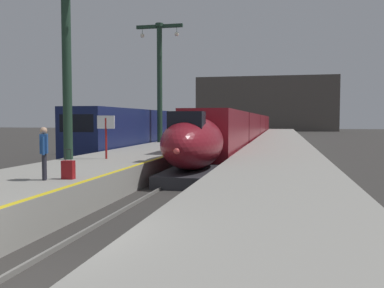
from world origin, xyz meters
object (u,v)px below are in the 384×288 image
(regional_train_adjacent, at_px, (161,128))
(highspeed_train_main, at_px, (248,127))
(station_column_far, at_px, (160,72))
(departure_info_board, at_px, (106,128))
(rolling_suitcase, at_px, (68,170))
(passenger_near_edge, at_px, (44,149))
(station_column_mid, at_px, (66,46))

(regional_train_adjacent, bearing_deg, highspeed_train_main, 55.64)
(highspeed_train_main, relative_size, station_column_far, 7.57)
(regional_train_adjacent, height_order, departure_info_board, regional_train_adjacent)
(regional_train_adjacent, xyz_separation_m, rolling_suitcase, (5.58, -29.35, -0.77))
(station_column_far, bearing_deg, passenger_near_edge, -82.91)
(rolling_suitcase, bearing_deg, passenger_near_edge, -151.08)
(highspeed_train_main, relative_size, regional_train_adjacent, 2.06)
(regional_train_adjacent, bearing_deg, departure_info_board, -80.17)
(highspeed_train_main, height_order, station_column_far, station_column_far)
(departure_info_board, bearing_deg, passenger_near_edge, -81.77)
(passenger_near_edge, relative_size, departure_info_board, 0.80)
(station_column_mid, xyz_separation_m, station_column_far, (0.00, 15.52, 0.47))
(passenger_near_edge, height_order, rolling_suitcase, passenger_near_edge)
(station_column_mid, relative_size, rolling_suitcase, 9.22)
(station_column_mid, relative_size, passenger_near_edge, 5.36)
(station_column_far, bearing_deg, highspeed_train_main, 73.17)
(departure_info_board, bearing_deg, station_column_mid, -160.78)
(highspeed_train_main, height_order, departure_info_board, highspeed_train_main)
(highspeed_train_main, bearing_deg, station_column_mid, -99.56)
(departure_info_board, bearing_deg, regional_train_adjacent, 99.83)
(highspeed_train_main, relative_size, rolling_suitcase, 76.78)
(station_column_mid, height_order, station_column_far, station_column_far)
(regional_train_adjacent, height_order, rolling_suitcase, regional_train_adjacent)
(highspeed_train_main, height_order, passenger_near_edge, highspeed_train_main)
(rolling_suitcase, distance_m, departure_info_board, 7.07)
(station_column_mid, relative_size, departure_info_board, 4.27)
(regional_train_adjacent, relative_size, rolling_suitcase, 37.27)
(station_column_mid, xyz_separation_m, passenger_near_edge, (2.74, -6.52, -4.47))
(station_column_far, relative_size, rolling_suitcase, 10.14)
(station_column_mid, height_order, departure_info_board, station_column_mid)
(highspeed_train_main, distance_m, regional_train_adjacent, 14.35)
(highspeed_train_main, height_order, station_column_mid, station_column_mid)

